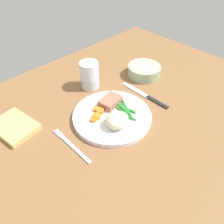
# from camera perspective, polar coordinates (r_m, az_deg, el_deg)

# --- Properties ---
(dining_table) EXTENTS (1.20, 0.90, 0.02)m
(dining_table) POSITION_cam_1_polar(r_m,az_deg,el_deg) (0.74, 2.01, -1.13)
(dining_table) COLOR brown
(dining_table) RESTS_ON ground
(dinner_plate) EXTENTS (0.25, 0.25, 0.02)m
(dinner_plate) POSITION_cam_1_polar(r_m,az_deg,el_deg) (0.71, -0.00, -1.07)
(dinner_plate) COLOR white
(dinner_plate) RESTS_ON dining_table
(meat_portion) EXTENTS (0.08, 0.06, 0.02)m
(meat_portion) POSITION_cam_1_polar(r_m,az_deg,el_deg) (0.74, -0.27, 2.84)
(meat_portion) COLOR #A86B56
(meat_portion) RESTS_ON dinner_plate
(mashed_potatoes) EXTENTS (0.07, 0.06, 0.04)m
(mashed_potatoes) POSITION_cam_1_polar(r_m,az_deg,el_deg) (0.66, 1.35, -2.11)
(mashed_potatoes) COLOR beige
(mashed_potatoes) RESTS_ON dinner_plate
(carrot_slices) EXTENTS (0.06, 0.05, 0.01)m
(carrot_slices) POSITION_cam_1_polar(r_m,az_deg,el_deg) (0.70, -3.77, -0.39)
(carrot_slices) COLOR orange
(carrot_slices) RESTS_ON dinner_plate
(green_beans) EXTENTS (0.07, 0.10, 0.01)m
(green_beans) POSITION_cam_1_polar(r_m,az_deg,el_deg) (0.72, 3.33, 0.50)
(green_beans) COLOR #2D8C38
(green_beans) RESTS_ON dinner_plate
(fork) EXTENTS (0.01, 0.17, 0.00)m
(fork) POSITION_cam_1_polar(r_m,az_deg,el_deg) (0.65, -10.33, -8.51)
(fork) COLOR silver
(fork) RESTS_ON dining_table
(knife) EXTENTS (0.02, 0.20, 0.01)m
(knife) POSITION_cam_1_polar(r_m,az_deg,el_deg) (0.81, 8.59, 4.18)
(knife) COLOR black
(knife) RESTS_ON dining_table
(water_glass) EXTENTS (0.07, 0.07, 0.10)m
(water_glass) POSITION_cam_1_polar(r_m,az_deg,el_deg) (0.83, -5.74, 8.99)
(water_glass) COLOR silver
(water_glass) RESTS_ON dining_table
(salad_bowl) EXTENTS (0.13, 0.13, 0.04)m
(salad_bowl) POSITION_cam_1_polar(r_m,az_deg,el_deg) (0.91, 8.26, 10.61)
(salad_bowl) COLOR #99B28C
(salad_bowl) RESTS_ON dining_table
(napkin) EXTENTS (0.12, 0.15, 0.02)m
(napkin) POSITION_cam_1_polar(r_m,az_deg,el_deg) (0.74, -23.81, -3.44)
(napkin) COLOR #DBBC6B
(napkin) RESTS_ON dining_table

